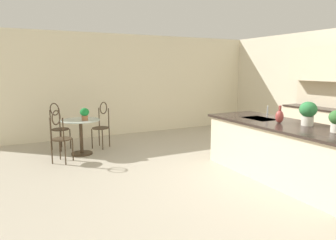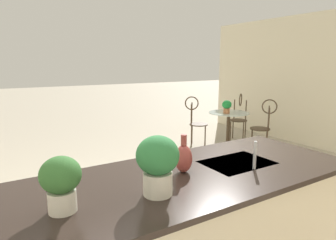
{
  "view_description": "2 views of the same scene",
  "coord_description": "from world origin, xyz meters",
  "px_view_note": "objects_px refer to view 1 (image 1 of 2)",
  "views": [
    {
      "loc": [
        3.86,
        -3.07,
        1.81
      ],
      "look_at": [
        -1.26,
        -0.47,
        0.84
      ],
      "focal_mm": 33.14,
      "sensor_mm": 36.0,
      "label": 1
    },
    {
      "loc": [
        1.44,
        2.52,
        1.72
      ],
      "look_at": [
        -0.61,
        -0.83,
        0.96
      ],
      "focal_mm": 31.55,
      "sensor_mm": 36.0,
      "label": 2
    }
  ],
  "objects_px": {
    "chair_near_window": "(58,124)",
    "vase_on_counter": "(279,116)",
    "potted_plant_on_table": "(85,113)",
    "bistro_table": "(81,134)",
    "potted_plant_counter_near": "(308,112)",
    "chair_toward_desk": "(102,123)",
    "chair_by_island": "(60,134)"
  },
  "relations": [
    {
      "from": "chair_near_window",
      "to": "vase_on_counter",
      "type": "height_order",
      "value": "vase_on_counter"
    },
    {
      "from": "potted_plant_on_table",
      "to": "vase_on_counter",
      "type": "xyz_separation_m",
      "value": [
        2.78,
        2.55,
        0.14
      ]
    },
    {
      "from": "bistro_table",
      "to": "vase_on_counter",
      "type": "distance_m",
      "value": 3.95
    },
    {
      "from": "potted_plant_on_table",
      "to": "potted_plant_counter_near",
      "type": "distance_m",
      "value": 4.19
    },
    {
      "from": "chair_toward_desk",
      "to": "vase_on_counter",
      "type": "height_order",
      "value": "vase_on_counter"
    },
    {
      "from": "chair_toward_desk",
      "to": "potted_plant_counter_near",
      "type": "xyz_separation_m",
      "value": [
        3.64,
        2.29,
        0.56
      ]
    },
    {
      "from": "bistro_table",
      "to": "chair_near_window",
      "type": "relative_size",
      "value": 0.77
    },
    {
      "from": "chair_near_window",
      "to": "potted_plant_on_table",
      "type": "relative_size",
      "value": 4.03
    },
    {
      "from": "chair_by_island",
      "to": "potted_plant_on_table",
      "type": "relative_size",
      "value": 4.03
    },
    {
      "from": "bistro_table",
      "to": "potted_plant_on_table",
      "type": "relative_size",
      "value": 3.09
    },
    {
      "from": "chair_toward_desk",
      "to": "potted_plant_counter_near",
      "type": "bearing_deg",
      "value": 32.2
    },
    {
      "from": "chair_near_window",
      "to": "bistro_table",
      "type": "bearing_deg",
      "value": 28.82
    },
    {
      "from": "chair_near_window",
      "to": "chair_by_island",
      "type": "bearing_deg",
      "value": -6.21
    },
    {
      "from": "chair_near_window",
      "to": "potted_plant_on_table",
      "type": "distance_m",
      "value": 0.94
    },
    {
      "from": "chair_by_island",
      "to": "vase_on_counter",
      "type": "relative_size",
      "value": 3.62
    },
    {
      "from": "bistro_table",
      "to": "chair_near_window",
      "type": "bearing_deg",
      "value": -151.18
    },
    {
      "from": "potted_plant_on_table",
      "to": "vase_on_counter",
      "type": "bearing_deg",
      "value": 42.51
    },
    {
      "from": "bistro_table",
      "to": "chair_by_island",
      "type": "height_order",
      "value": "chair_by_island"
    },
    {
      "from": "potted_plant_on_table",
      "to": "chair_toward_desk",
      "type": "bearing_deg",
      "value": 136.81
    },
    {
      "from": "chair_toward_desk",
      "to": "chair_near_window",
      "type": "bearing_deg",
      "value": -106.26
    },
    {
      "from": "chair_by_island",
      "to": "potted_plant_counter_near",
      "type": "bearing_deg",
      "value": 49.95
    },
    {
      "from": "potted_plant_counter_near",
      "to": "bistro_table",
      "type": "bearing_deg",
      "value": -138.82
    },
    {
      "from": "chair_near_window",
      "to": "potted_plant_counter_near",
      "type": "bearing_deg",
      "value": 39.36
    },
    {
      "from": "chair_toward_desk",
      "to": "vase_on_counter",
      "type": "relative_size",
      "value": 3.62
    },
    {
      "from": "chair_near_window",
      "to": "potted_plant_on_table",
      "type": "height_order",
      "value": "chair_near_window"
    },
    {
      "from": "chair_near_window",
      "to": "vase_on_counter",
      "type": "distance_m",
      "value": 4.66
    },
    {
      "from": "chair_toward_desk",
      "to": "potted_plant_counter_near",
      "type": "distance_m",
      "value": 4.34
    },
    {
      "from": "chair_near_window",
      "to": "potted_plant_counter_near",
      "type": "relative_size",
      "value": 2.79
    },
    {
      "from": "chair_by_island",
      "to": "potted_plant_counter_near",
      "type": "xyz_separation_m",
      "value": [
        2.8,
        3.33,
        0.56
      ]
    },
    {
      "from": "vase_on_counter",
      "to": "chair_near_window",
      "type": "bearing_deg",
      "value": -140.09
    },
    {
      "from": "chair_by_island",
      "to": "chair_toward_desk",
      "type": "xyz_separation_m",
      "value": [
        -0.85,
        1.03,
        0.0
      ]
    },
    {
      "from": "chair_near_window",
      "to": "potted_plant_on_table",
      "type": "xyz_separation_m",
      "value": [
        0.78,
        0.43,
        0.32
      ]
    }
  ]
}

